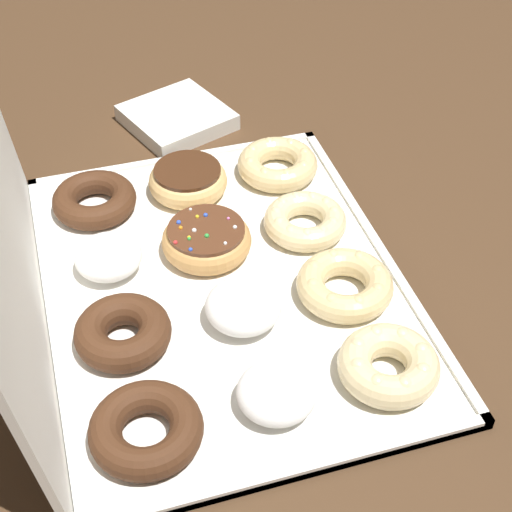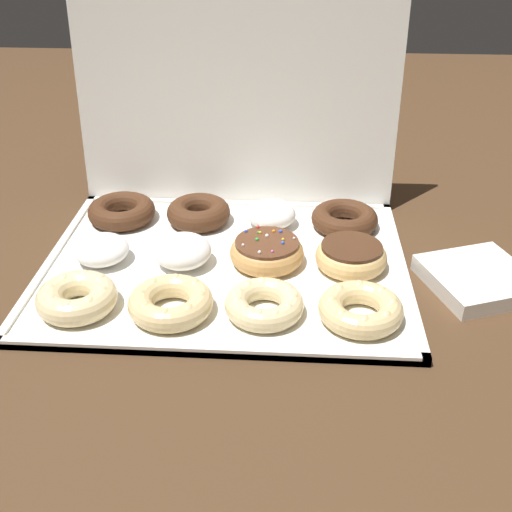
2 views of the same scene
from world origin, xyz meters
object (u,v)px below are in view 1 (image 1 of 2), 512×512
object	(u,v)px
donut_box	(225,287)
cruller_donut_0	(389,365)
cruller_donut_3	(278,164)
powdered_filled_donut_4	(277,392)
powdered_filled_donut_10	(108,257)
powdered_filled_donut_5	(243,306)
cruller_donut_1	(345,284)
chocolate_frosted_donut_7	(188,180)
chocolate_cake_ring_donut_8	(146,429)
cruller_donut_2	(305,220)
chocolate_cake_ring_donut_11	(94,200)
sprinkle_donut_6	(207,239)
chocolate_cake_ring_donut_9	(123,332)
napkin_stack	(177,117)

from	to	relation	value
donut_box	cruller_donut_0	world-z (taller)	cruller_donut_0
cruller_donut_3	powdered_filled_donut_4	size ratio (longest dim) A/B	1.36
powdered_filled_donut_10	cruller_donut_3	bearing A→B (deg)	-63.52
cruller_donut_3	powdered_filled_donut_5	xyz separation A→B (m)	(-0.27, 0.13, 0.01)
cruller_donut_1	chocolate_frosted_donut_7	distance (m)	0.29
chocolate_frosted_donut_7	chocolate_cake_ring_donut_8	xyz separation A→B (m)	(-0.40, 0.14, -0.00)
powdered_filled_donut_4	powdered_filled_donut_10	size ratio (longest dim) A/B	1.02
cruller_donut_2	chocolate_cake_ring_donut_11	size ratio (longest dim) A/B	0.96
donut_box	chocolate_frosted_donut_7	size ratio (longest dim) A/B	5.10
sprinkle_donut_6	chocolate_cake_ring_donut_9	size ratio (longest dim) A/B	1.04
cruller_donut_0	chocolate_cake_ring_donut_9	xyz separation A→B (m)	(0.13, 0.27, -0.00)
powdered_filled_donut_5	chocolate_cake_ring_donut_11	size ratio (longest dim) A/B	0.78
powdered_filled_donut_4	chocolate_cake_ring_donut_11	world-z (taller)	powdered_filled_donut_4
chocolate_cake_ring_donut_9	powdered_filled_donut_10	xyz separation A→B (m)	(0.13, -0.00, 0.00)
cruller_donut_1	sprinkle_donut_6	bearing A→B (deg)	48.11
cruller_donut_1	cruller_donut_2	bearing A→B (deg)	2.41
donut_box	napkin_stack	world-z (taller)	napkin_stack
powdered_filled_donut_5	chocolate_frosted_donut_7	size ratio (longest dim) A/B	0.81
cruller_donut_0	chocolate_cake_ring_donut_8	distance (m)	0.27
powdered_filled_donut_4	chocolate_cake_ring_donut_8	world-z (taller)	powdered_filled_donut_4
donut_box	powdered_filled_donut_4	world-z (taller)	powdered_filled_donut_4
donut_box	chocolate_frosted_donut_7	distance (m)	0.20
napkin_stack	sprinkle_donut_6	bearing A→B (deg)	174.53
cruller_donut_2	powdered_filled_donut_10	bearing A→B (deg)	90.15
cruller_donut_2	sprinkle_donut_6	distance (m)	0.14
donut_box	cruller_donut_2	distance (m)	0.15
chocolate_frosted_donut_7	powdered_filled_donut_5	bearing A→B (deg)	-178.80
chocolate_frosted_donut_7	napkin_stack	bearing A→B (deg)	-7.38
cruller_donut_3	chocolate_cake_ring_donut_8	distance (m)	0.48
cruller_donut_0	powdered_filled_donut_4	bearing A→B (deg)	90.52
donut_box	sprinkle_donut_6	world-z (taller)	sprinkle_donut_6
cruller_donut_3	sprinkle_donut_6	world-z (taller)	sprinkle_donut_6
powdered_filled_donut_5	sprinkle_donut_6	world-z (taller)	powdered_filled_donut_5
chocolate_cake_ring_donut_9	cruller_donut_2	bearing A→B (deg)	-64.06
chocolate_frosted_donut_7	powdered_filled_donut_10	world-z (taller)	powdered_filled_donut_10
donut_box	cruller_donut_0	distance (m)	0.24
cruller_donut_3	powdered_filled_donut_5	bearing A→B (deg)	154.26
sprinkle_donut_6	chocolate_cake_ring_donut_8	size ratio (longest dim) A/B	0.98
chocolate_frosted_donut_7	napkin_stack	distance (m)	0.19
powdered_filled_donut_10	cruller_donut_1	bearing A→B (deg)	-115.69
powdered_filled_donut_5	chocolate_cake_ring_donut_11	bearing A→B (deg)	28.00
powdered_filled_donut_10	cruller_donut_2	bearing A→B (deg)	-89.85
cruller_donut_0	chocolate_cake_ring_donut_9	size ratio (longest dim) A/B	1.01
powdered_filled_donut_5	chocolate_cake_ring_donut_9	world-z (taller)	powdered_filled_donut_5
chocolate_cake_ring_donut_8	cruller_donut_2	bearing A→B (deg)	-44.88
powdered_filled_donut_4	powdered_filled_donut_5	distance (m)	0.13
cruller_donut_3	chocolate_cake_ring_donut_9	distance (m)	0.38
cruller_donut_2	powdered_filled_donut_4	distance (m)	0.29
powdered_filled_donut_10	chocolate_frosted_donut_7	bearing A→B (deg)	-45.88
cruller_donut_3	chocolate_frosted_donut_7	world-z (taller)	chocolate_frosted_donut_7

